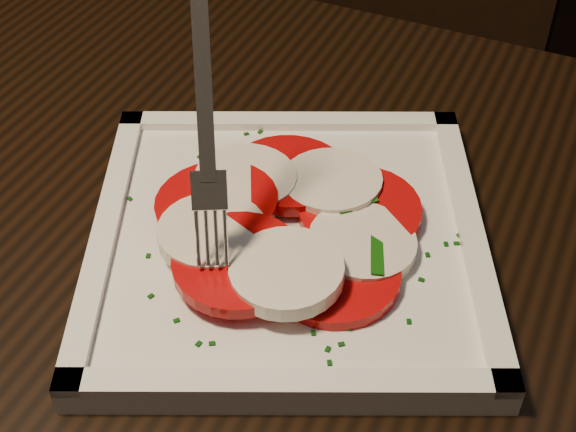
% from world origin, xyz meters
% --- Properties ---
extents(chair, '(0.47, 0.47, 0.93)m').
position_xyz_m(chair, '(0.16, 0.82, 0.53)').
color(chair, black).
rests_on(chair, ground).
extents(plate, '(0.31, 0.31, 0.01)m').
position_xyz_m(plate, '(0.25, 0.12, 0.76)').
color(plate, white).
rests_on(plate, table).
extents(caprese_salad, '(0.21, 0.19, 0.02)m').
position_xyz_m(caprese_salad, '(0.25, 0.12, 0.77)').
color(caprese_salad, '#C4040A').
rests_on(caprese_salad, plate).
extents(fork, '(0.06, 0.09, 0.16)m').
position_xyz_m(fork, '(0.21, 0.10, 0.87)').
color(fork, white).
rests_on(fork, caprese_salad).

